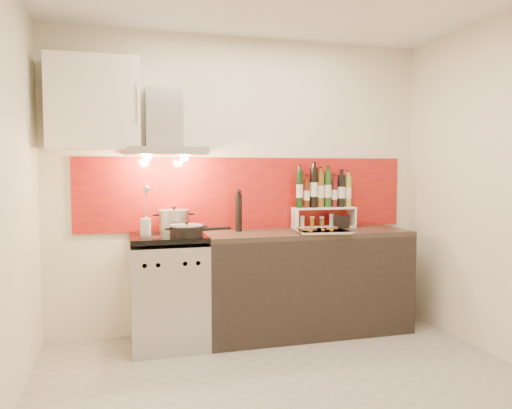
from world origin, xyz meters
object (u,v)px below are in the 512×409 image
object	(u,v)px
counter	(306,282)
saute_pan	(187,230)
range_stove	(168,292)
stock_pot	(174,221)
pepper_mill	(239,211)
baking_tray	(322,231)

from	to	relation	value
counter	saute_pan	world-z (taller)	saute_pan
range_stove	stock_pot	bearing A→B (deg)	65.70
range_stove	pepper_mill	size ratio (longest dim) A/B	2.48
counter	saute_pan	distance (m)	1.19
range_stove	pepper_mill	world-z (taller)	pepper_mill
pepper_mill	baking_tray	size ratio (longest dim) A/B	0.76
saute_pan	pepper_mill	bearing A→B (deg)	30.07
saute_pan	baking_tray	size ratio (longest dim) A/B	1.04
counter	saute_pan	bearing A→B (deg)	-171.73
stock_pot	saute_pan	distance (m)	0.31
counter	pepper_mill	world-z (taller)	pepper_mill
counter	pepper_mill	xyz separation A→B (m)	(-0.58, 0.12, 0.63)
range_stove	stock_pot	distance (m)	0.59
counter	stock_pot	world-z (taller)	stock_pot
range_stove	saute_pan	distance (m)	0.55
range_stove	saute_pan	size ratio (longest dim) A/B	1.81
counter	pepper_mill	distance (m)	0.86
counter	saute_pan	size ratio (longest dim) A/B	3.57
stock_pot	pepper_mill	size ratio (longest dim) A/B	0.71
saute_pan	baking_tray	xyz separation A→B (m)	(1.14, 0.00, -0.04)
counter	baking_tray	size ratio (longest dim) A/B	3.70
pepper_mill	stock_pot	bearing A→B (deg)	177.91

